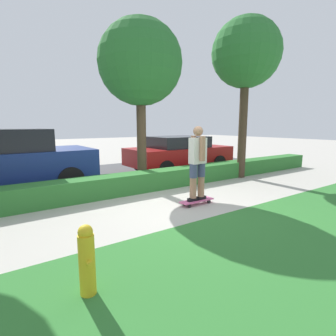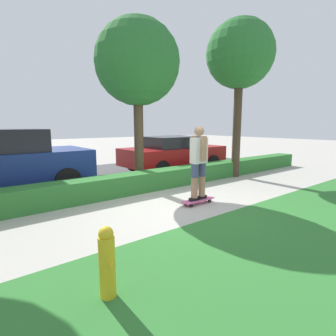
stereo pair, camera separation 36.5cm
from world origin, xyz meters
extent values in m
plane|color=#ADA89E|center=(0.00, 0.00, 0.00)|extent=(60.00, 60.00, 0.00)
cube|color=#2D702D|center=(0.00, -3.00, 0.01)|extent=(15.10, 4.00, 0.01)
cube|color=#474749|center=(0.00, 4.20, 0.00)|extent=(15.10, 5.00, 0.01)
cube|color=#2D702D|center=(0.00, 1.60, 0.25)|extent=(15.10, 0.60, 0.51)
cube|color=#DB5B93|center=(0.40, -0.19, 0.09)|extent=(0.84, 0.24, 0.02)
cylinder|color=black|center=(0.68, -0.28, 0.04)|extent=(0.08, 0.04, 0.08)
cylinder|color=black|center=(0.68, -0.10, 0.04)|extent=(0.08, 0.04, 0.08)
cylinder|color=black|center=(0.11, -0.28, 0.04)|extent=(0.08, 0.04, 0.08)
cylinder|color=black|center=(0.11, -0.10, 0.04)|extent=(0.08, 0.04, 0.08)
cube|color=black|center=(0.28, -0.19, 0.13)|extent=(0.26, 0.09, 0.07)
cylinder|color=#A37556|center=(0.28, -0.19, 0.55)|extent=(0.15, 0.15, 0.76)
cylinder|color=#3D4766|center=(0.28, -0.19, 0.78)|extent=(0.17, 0.17, 0.30)
cube|color=black|center=(0.51, -0.19, 0.13)|extent=(0.26, 0.09, 0.07)
cylinder|color=#A37556|center=(0.51, -0.19, 0.55)|extent=(0.15, 0.15, 0.76)
cylinder|color=#3D4766|center=(0.51, -0.19, 0.78)|extent=(0.17, 0.17, 0.30)
cube|color=silver|center=(0.40, -0.19, 1.21)|extent=(0.36, 0.20, 0.56)
cylinder|color=#A37556|center=(0.40, -0.35, 1.27)|extent=(0.12, 0.12, 0.53)
cylinder|color=#A37556|center=(0.40, -0.04, 1.27)|extent=(0.12, 0.12, 0.53)
sphere|color=#A37556|center=(0.40, -0.19, 1.63)|extent=(0.21, 0.21, 0.21)
cylinder|color=#423323|center=(0.24, 2.03, 1.40)|extent=(0.26, 0.26, 2.79)
sphere|color=#286B2D|center=(0.24, 2.03, 3.42)|extent=(2.28, 2.28, 2.28)
cylinder|color=#423323|center=(3.68, 1.33, 1.71)|extent=(0.27, 0.27, 3.42)
sphere|color=#286B2D|center=(3.68, 1.33, 4.03)|extent=(2.19, 2.19, 2.19)
cube|color=navy|center=(-2.89, 3.43, 0.72)|extent=(4.10, 2.04, 0.76)
cylinder|color=black|center=(-1.63, 2.53, 0.34)|extent=(0.68, 0.23, 0.68)
cylinder|color=black|center=(-1.63, 4.33, 0.34)|extent=(0.68, 0.23, 0.68)
cube|color=maroon|center=(2.64, 3.41, 0.62)|extent=(3.99, 1.88, 0.62)
cube|color=black|center=(2.52, 3.41, 1.14)|extent=(2.09, 1.63, 0.41)
cylinder|color=black|center=(3.86, 2.57, 0.31)|extent=(0.62, 0.22, 0.62)
cylinder|color=black|center=(3.86, 4.24, 0.31)|extent=(0.62, 0.22, 0.62)
cylinder|color=black|center=(1.41, 2.57, 0.31)|extent=(0.62, 0.22, 0.62)
cylinder|color=black|center=(1.41, 4.24, 0.31)|extent=(0.62, 0.22, 0.62)
cylinder|color=gold|center=(-2.62, -1.95, 0.33)|extent=(0.17, 0.17, 0.66)
sphere|color=gold|center=(-2.62, -1.95, 0.70)|extent=(0.15, 0.15, 0.15)
cylinder|color=gold|center=(-2.62, -2.04, 0.40)|extent=(0.06, 0.10, 0.06)
cylinder|color=gold|center=(-2.62, -1.87, 0.40)|extent=(0.06, 0.10, 0.06)
camera|label=1|loc=(-3.36, -4.50, 1.77)|focal=28.00mm
camera|label=2|loc=(-3.65, -4.28, 1.77)|focal=28.00mm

